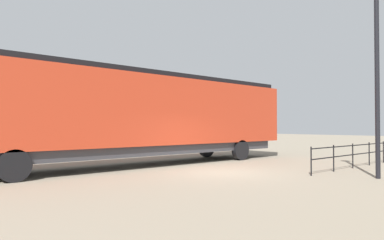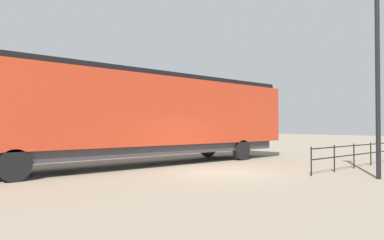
{
  "view_description": "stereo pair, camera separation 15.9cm",
  "coord_description": "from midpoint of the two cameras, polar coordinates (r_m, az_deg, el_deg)",
  "views": [
    {
      "loc": [
        9.63,
        -9.87,
        1.86
      ],
      "look_at": [
        -0.9,
        -0.84,
        2.12
      ],
      "focal_mm": 31.66,
      "sensor_mm": 36.0,
      "label": 1
    },
    {
      "loc": [
        9.73,
        -9.75,
        1.86
      ],
      "look_at": [
        -0.9,
        -0.84,
        2.12
      ],
      "focal_mm": 31.66,
      "sensor_mm": 36.0,
      "label": 2
    }
  ],
  "objects": [
    {
      "name": "lamp_post",
      "position": [
        14.01,
        28.4,
        11.21
      ],
      "size": [
        0.49,
        0.49,
        7.19
      ],
      "color": "black",
      "rests_on": "ground_plane"
    },
    {
      "name": "locomotive",
      "position": [
        16.49,
        -7.51,
        0.97
      ],
      "size": [
        3.03,
        17.67,
        4.38
      ],
      "color": "red",
      "rests_on": "ground_plane"
    },
    {
      "name": "ground_plane",
      "position": [
        13.91,
        4.76,
        -8.74
      ],
      "size": [
        120.0,
        120.0,
        0.0
      ],
      "primitive_type": "plane",
      "color": "gray"
    },
    {
      "name": "platform_fence",
      "position": [
        18.19,
        27.46,
        -4.56
      ],
      "size": [
        0.05,
        10.5,
        1.09
      ],
      "color": "black",
      "rests_on": "ground_plane"
    }
  ]
}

